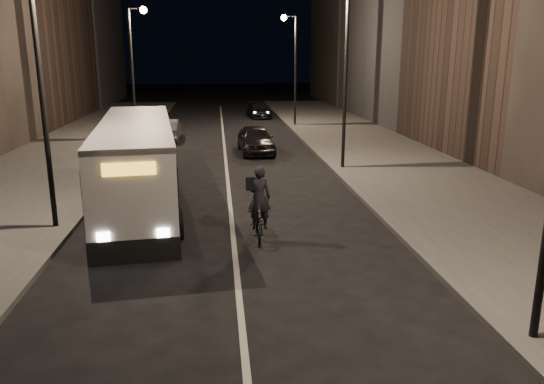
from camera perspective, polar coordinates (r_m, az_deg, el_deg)
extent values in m
plane|color=black|center=(13.81, -3.82, -8.72)|extent=(180.00, 180.00, 0.00)
cube|color=#3B3B38|center=(28.63, 12.33, 3.46)|extent=(7.00, 70.00, 0.16)
cube|color=#3B3B38|center=(28.39, -22.40, 2.59)|extent=(7.00, 70.00, 0.16)
cylinder|color=black|center=(25.43, 7.90, 11.56)|extent=(0.16, 0.16, 8.00)
cylinder|color=black|center=(41.13, 2.53, 12.81)|extent=(0.16, 0.16, 8.00)
cube|color=black|center=(41.14, 1.95, 18.39)|extent=(0.90, 0.08, 0.08)
sphere|color=#FFD18C|center=(41.07, 1.29, 18.26)|extent=(0.44, 0.44, 0.44)
cylinder|color=black|center=(17.51, -23.49, 9.17)|extent=(0.16, 0.16, 8.00)
cylinder|color=black|center=(35.08, -14.77, 12.04)|extent=(0.16, 0.16, 8.00)
cube|color=black|center=(35.10, -14.45, 18.61)|extent=(0.90, 0.08, 0.08)
sphere|color=#FFD18C|center=(35.03, -13.67, 18.50)|extent=(0.44, 0.44, 0.44)
cube|color=silver|center=(19.97, -14.26, 2.85)|extent=(3.68, 11.76, 3.08)
cube|color=black|center=(19.89, -14.34, 4.07)|extent=(3.72, 11.38, 1.11)
cube|color=silver|center=(19.73, -14.53, 7.10)|extent=(3.70, 11.76, 0.17)
cube|color=gold|center=(14.10, -15.13, 2.41)|extent=(1.35, 0.27, 0.34)
cylinder|color=black|center=(16.42, -18.60, -3.83)|extent=(0.44, 1.00, 0.96)
cylinder|color=black|center=(16.31, -10.16, -3.40)|extent=(0.44, 1.00, 0.96)
cylinder|color=black|center=(23.84, -16.76, 1.94)|extent=(0.44, 1.00, 0.96)
cylinder|color=black|center=(23.76, -10.97, 2.26)|extent=(0.44, 1.00, 0.96)
imported|color=black|center=(16.07, -1.45, -3.27)|extent=(0.76, 2.02, 1.05)
imported|color=black|center=(15.64, -1.41, -0.62)|extent=(0.71, 0.48, 1.92)
imported|color=black|center=(30.10, -1.77, 5.66)|extent=(2.08, 4.64, 1.55)
imported|color=#3A3A3D|center=(35.23, -11.15, 6.59)|extent=(1.50, 4.26, 1.40)
imported|color=black|center=(47.54, -1.38, 8.82)|extent=(2.18, 4.63, 1.31)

